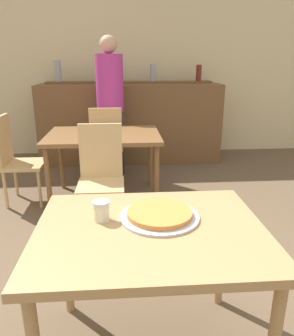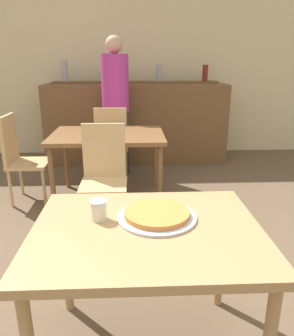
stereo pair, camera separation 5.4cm
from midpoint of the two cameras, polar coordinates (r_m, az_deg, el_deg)
The scene contains 11 objects.
wall_back at distance 5.30m, azimuth -1.76°, elevation 17.76°, with size 8.00×0.05×2.80m.
dining_table_near at distance 1.54m, azimuth 1.00°, elevation -12.99°, with size 1.03×0.81×0.73m.
dining_table_far at distance 3.43m, azimuth -6.39°, elevation 4.78°, with size 1.15×0.84×0.73m.
bar_counter at distance 4.87m, azimuth -1.57°, elevation 7.81°, with size 2.60×0.56×1.13m.
bar_back_shelf at distance 4.94m, azimuth -2.08°, elevation 15.19°, with size 2.39×0.24×0.32m.
chair_far_side_front at distance 2.91m, azimuth -6.99°, elevation -0.54°, with size 0.40×0.40×0.92m.
chair_far_side_back at distance 4.03m, azimuth -5.82°, elevation 4.81°, with size 0.40×0.40×0.92m.
chair_far_side_left at distance 3.64m, azimuth -20.80°, elevation 2.24°, with size 0.40×0.40×0.92m.
pizza_tray at distance 1.57m, azimuth 2.71°, elevation -8.15°, with size 0.38×0.38×0.04m.
cheese_shaker at distance 1.56m, azimuth -7.43°, elevation -7.28°, with size 0.08×0.08×0.10m.
person_standing at distance 4.24m, azimuth -5.11°, elevation 11.38°, with size 0.34×0.34×1.73m.
Camera 2 is at (-0.06, -1.31, 1.45)m, focal length 35.00 mm.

